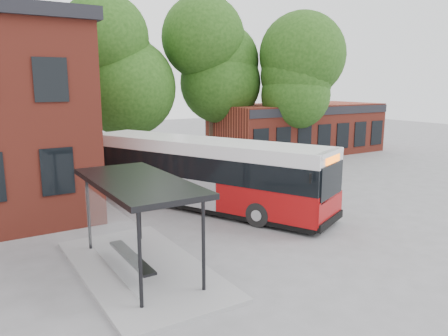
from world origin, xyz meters
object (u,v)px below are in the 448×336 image
bicycle_3 (275,161)px  bicycle_7 (310,158)px  bicycle_0 (246,168)px  bicycle_2 (246,161)px  bicycle_1 (242,161)px  bicycle_4 (263,161)px  bus_shelter (139,225)px  bicycle_5 (289,160)px  city_bus (203,174)px  bicycle_6 (288,159)px

bicycle_3 → bicycle_7: size_ratio=1.09×
bicycle_0 → bicycle_2: size_ratio=0.89×
bicycle_1 → bicycle_3: bicycle_3 is taller
bicycle_1 → bicycle_2: 0.26m
bicycle_2 → bicycle_4: (1.18, -0.35, -0.07)m
bus_shelter → bicycle_0: bearing=42.6°
bicycle_3 → bicycle_7: bicycle_3 is taller
bicycle_2 → bicycle_3: bicycle_3 is taller
bicycle_3 → bicycle_4: bicycle_3 is taller
bicycle_1 → bicycle_5: bearing=-132.5°
bicycle_1 → bicycle_4: size_ratio=1.02×
bicycle_2 → bicycle_3: 1.92m
city_bus → bicycle_4: 10.44m
bus_shelter → bicycle_0: (10.97, 10.08, -1.01)m
bicycle_0 → bicycle_5: bicycle_5 is taller
bicycle_1 → bicycle_6: size_ratio=0.91×
city_bus → bicycle_6: bearing=5.7°
bicycle_0 → bicycle_5: 4.03m
bicycle_4 → bicycle_7: bearing=-119.8°
bicycle_6 → bicycle_7: 1.63m
bicycle_0 → bicycle_4: (2.35, 1.38, -0.02)m
bicycle_3 → bicycle_6: 1.65m
bicycle_5 → bicycle_6: size_ratio=0.83×
bicycle_3 → bicycle_4: size_ratio=1.10×
city_bus → bicycle_3: (8.57, 5.49, -1.04)m
bicycle_5 → bicycle_3: bearing=105.9°
bus_shelter → bicycle_7: bearing=32.1°
bicycle_0 → bicycle_7: size_ratio=1.05×
bicycle_1 → bicycle_4: bearing=-129.8°
city_bus → bicycle_5: bearing=4.6°
bus_shelter → bicycle_3: (13.66, 10.63, -0.92)m
city_bus → bicycle_6: 11.81m
bicycle_0 → bicycle_7: (5.80, 0.46, 0.04)m
bicycle_3 → bicycle_5: 1.31m
bicycle_2 → bicycle_0: bearing=146.8°
bicycle_0 → bicycle_1: bearing=-35.0°
bus_shelter → city_bus: (5.09, 5.14, 0.12)m
bicycle_5 → city_bus: bearing=134.0°
bicycle_3 → bicycle_0: bearing=123.6°
bicycle_5 → bicycle_7: bicycle_7 is taller
bicycle_0 → bicycle_1: 2.15m
bicycle_7 → city_bus: bearing=124.1°
bus_shelter → bicycle_7: 19.83m
bicycle_1 → bicycle_7: (4.83, -1.45, -0.01)m
bicycle_1 → bicycle_3: (1.71, -1.36, 0.03)m
city_bus → bicycle_2: bearing=18.8°
bicycle_1 → bicycle_5: bicycle_1 is taller
city_bus → bicycle_7: 12.92m
bicycle_4 → bicycle_7: bicycle_7 is taller
bus_shelter → bicycle_2: bus_shelter is taller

